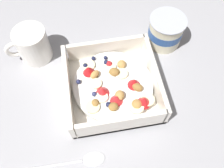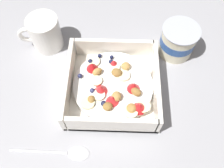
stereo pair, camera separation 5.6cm
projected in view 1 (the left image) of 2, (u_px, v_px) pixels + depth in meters
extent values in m
plane|color=#9E9EA3|center=(113.00, 88.00, 0.59)|extent=(2.40, 2.40, 0.00)
cube|color=white|center=(112.00, 89.00, 0.59)|extent=(0.21, 0.21, 0.01)
cube|color=white|center=(69.00, 90.00, 0.55)|extent=(0.21, 0.01, 0.06)
cube|color=white|center=(154.00, 77.00, 0.57)|extent=(0.21, 0.01, 0.06)
cube|color=white|center=(105.00, 49.00, 0.61)|extent=(0.01, 0.19, 0.06)
cube|color=white|center=(120.00, 124.00, 0.51)|extent=(0.01, 0.19, 0.06)
cylinder|color=white|center=(112.00, 86.00, 0.57)|extent=(0.19, 0.19, 0.02)
cylinder|color=#F4EAB7|center=(137.00, 107.00, 0.53)|extent=(0.03, 0.03, 0.01)
cylinder|color=#F7EFC6|center=(102.00, 97.00, 0.54)|extent=(0.03, 0.03, 0.01)
cylinder|color=#F4EAB7|center=(89.00, 65.00, 0.59)|extent=(0.04, 0.04, 0.01)
cylinder|color=beige|center=(93.00, 107.00, 0.53)|extent=(0.03, 0.03, 0.01)
cylinder|color=#F4EAB7|center=(122.00, 74.00, 0.57)|extent=(0.04, 0.04, 0.01)
cylinder|color=beige|center=(148.00, 100.00, 0.54)|extent=(0.04, 0.04, 0.01)
cylinder|color=#F4EAB7|center=(96.00, 84.00, 0.56)|extent=(0.04, 0.04, 0.01)
cylinder|color=#F7EFC6|center=(112.00, 67.00, 0.58)|extent=(0.03, 0.03, 0.01)
cone|color=red|center=(134.00, 82.00, 0.55)|extent=(0.04, 0.04, 0.02)
cone|color=red|center=(89.00, 70.00, 0.57)|extent=(0.04, 0.04, 0.02)
cone|color=red|center=(115.00, 99.00, 0.53)|extent=(0.04, 0.04, 0.02)
cone|color=red|center=(108.00, 63.00, 0.58)|extent=(0.03, 0.03, 0.02)
cone|color=red|center=(103.00, 91.00, 0.54)|extent=(0.04, 0.04, 0.02)
cone|color=red|center=(144.00, 101.00, 0.53)|extent=(0.04, 0.04, 0.02)
sphere|color=#191E3D|center=(106.00, 62.00, 0.59)|extent=(0.01, 0.01, 0.01)
sphere|color=navy|center=(94.00, 94.00, 0.55)|extent=(0.01, 0.01, 0.01)
sphere|color=#191E3D|center=(93.00, 58.00, 0.59)|extent=(0.01, 0.01, 0.01)
sphere|color=#191E3D|center=(85.00, 66.00, 0.58)|extent=(0.01, 0.01, 0.01)
sphere|color=#191E3D|center=(105.00, 58.00, 0.60)|extent=(0.01, 0.01, 0.01)
sphere|color=#191E3D|center=(109.00, 105.00, 0.53)|extent=(0.01, 0.01, 0.01)
sphere|color=#23284C|center=(78.00, 82.00, 0.56)|extent=(0.01, 0.01, 0.01)
sphere|color=#191E3D|center=(121.00, 64.00, 0.59)|extent=(0.01, 0.01, 0.01)
ellipsoid|color=olive|center=(138.00, 87.00, 0.55)|extent=(0.03, 0.03, 0.02)
ellipsoid|color=tan|center=(95.00, 74.00, 0.57)|extent=(0.03, 0.03, 0.02)
ellipsoid|color=tan|center=(120.00, 95.00, 0.54)|extent=(0.03, 0.03, 0.02)
ellipsoid|color=tan|center=(121.00, 64.00, 0.58)|extent=(0.03, 0.03, 0.02)
ellipsoid|color=olive|center=(95.00, 103.00, 0.53)|extent=(0.02, 0.02, 0.01)
ellipsoid|color=#AD7F42|center=(137.00, 104.00, 0.53)|extent=(0.03, 0.03, 0.02)
ellipsoid|color=olive|center=(114.00, 72.00, 0.57)|extent=(0.03, 0.03, 0.02)
ellipsoid|color=olive|center=(113.00, 107.00, 0.53)|extent=(0.02, 0.03, 0.02)
ellipsoid|color=silver|center=(94.00, 159.00, 0.51)|extent=(0.03, 0.05, 0.01)
cylinder|color=silver|center=(53.00, 165.00, 0.50)|extent=(0.01, 0.13, 0.01)
cylinder|color=beige|center=(165.00, 32.00, 0.63)|extent=(0.09, 0.09, 0.08)
cylinder|color=#2D5193|center=(166.00, 31.00, 0.62)|extent=(0.09, 0.09, 0.02)
cylinder|color=#B7BCC6|center=(169.00, 20.00, 0.59)|extent=(0.09, 0.09, 0.00)
cylinder|color=white|center=(33.00, 45.00, 0.60)|extent=(0.08, 0.08, 0.09)
torus|color=white|center=(15.00, 49.00, 0.59)|extent=(0.02, 0.05, 0.05)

